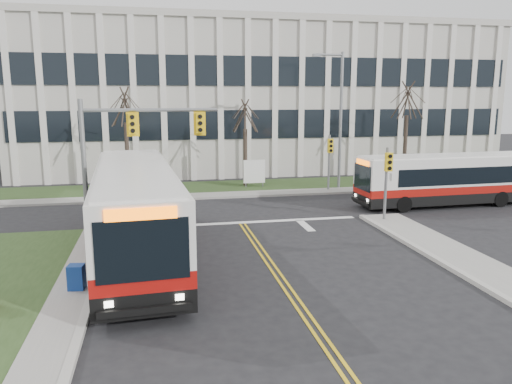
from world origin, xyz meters
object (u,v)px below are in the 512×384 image
at_px(streetlight, 338,113).
at_px(bus_main, 136,213).
at_px(newspaper_box_blue, 77,279).
at_px(directory_sign, 254,172).
at_px(bus_cross, 449,181).

relative_size(streetlight, bus_main, 0.69).
height_order(streetlight, newspaper_box_blue, streetlight).
height_order(directory_sign, bus_main, bus_main).
bearing_deg(bus_cross, streetlight, -145.99).
height_order(bus_main, bus_cross, bus_main).
xyz_separation_m(directory_sign, bus_main, (-7.50, -13.83, 0.60)).
height_order(bus_cross, newspaper_box_blue, bus_cross).
bearing_deg(streetlight, newspaper_box_blue, -132.79).
bearing_deg(directory_sign, streetlight, -13.23).
distance_m(streetlight, newspaper_box_blue, 22.34).
height_order(directory_sign, bus_cross, bus_cross).
bearing_deg(bus_cross, bus_main, -72.42).
bearing_deg(bus_main, streetlight, 40.12).
relative_size(directory_sign, bus_cross, 0.18).
bearing_deg(bus_main, newspaper_box_blue, -121.01).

